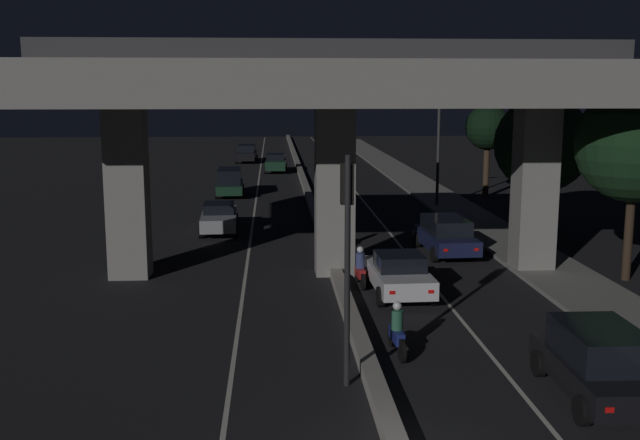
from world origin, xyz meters
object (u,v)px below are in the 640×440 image
car_dark_blue_third (446,235)px  car_dark_green_second_oncoming (230,182)px  car_black_fourth_oncoming (247,153)px  motorcycle_red_filtering_mid (360,269)px  street_lamp (433,133)px  motorcycle_black_filtering_far (342,233)px  traffic_light_left_of_median (347,231)px  car_dark_green_third_oncoming (276,163)px  car_black_lead (599,362)px  car_white_second (399,274)px  car_silver_lead_oncoming (219,217)px  motorcycle_blue_filtering_near (397,332)px

car_dark_blue_third → car_dark_green_second_oncoming: car_dark_green_second_oncoming is taller
car_black_fourth_oncoming → motorcycle_red_filtering_mid: size_ratio=2.72×
street_lamp → motorcycle_red_filtering_mid: bearing=-109.7°
motorcycle_red_filtering_mid → motorcycle_black_filtering_far: size_ratio=0.98×
traffic_light_left_of_median → car_dark_green_third_oncoming: traffic_light_left_of_median is taller
traffic_light_left_of_median → car_dark_green_third_oncoming: 46.69m
car_black_lead → car_dark_green_second_oncoming: bearing=17.9°
car_white_second → car_black_fourth_oncoming: (-6.74, 48.02, 0.13)m
car_black_lead → car_dark_blue_third: 15.23m
car_dark_blue_third → car_silver_lead_oncoming: 11.52m
car_dark_blue_third → car_dark_green_second_oncoming: 21.11m
street_lamp → car_black_fourth_oncoming: size_ratio=1.56×
car_dark_green_second_oncoming → motorcycle_black_filtering_far: bearing=17.7°
street_lamp → car_black_lead: 28.33m
traffic_light_left_of_median → car_dark_green_third_oncoming: bearing=91.7°
car_silver_lead_oncoming → car_dark_green_second_oncoming: size_ratio=1.02×
motorcycle_blue_filtering_near → car_silver_lead_oncoming: bearing=14.8°
street_lamp → motorcycle_red_filtering_mid: 19.35m
car_silver_lead_oncoming → motorcycle_black_filtering_far: bearing=52.6°
car_dark_green_third_oncoming → motorcycle_black_filtering_far: car_dark_green_third_oncoming is taller
street_lamp → car_silver_lead_oncoming: size_ratio=1.54×
motorcycle_red_filtering_mid → motorcycle_black_filtering_far: motorcycle_black_filtering_far is taller
car_white_second → motorcycle_red_filtering_mid: car_white_second is taller
car_dark_green_third_oncoming → car_black_fourth_oncoming: size_ratio=0.86×
car_dark_green_second_oncoming → car_black_fourth_oncoming: car_dark_green_second_oncoming is taller
car_silver_lead_oncoming → motorcycle_black_filtering_far: motorcycle_black_filtering_far is taller
motorcycle_blue_filtering_near → motorcycle_red_filtering_mid: same height
car_white_second → car_silver_lead_oncoming: bearing=28.4°
car_white_second → car_dark_green_second_oncoming: 25.81m
car_silver_lead_oncoming → car_black_fourth_oncoming: car_black_fourth_oncoming is taller
car_dark_green_second_oncoming → street_lamp: bearing=63.6°
motorcycle_red_filtering_mid → motorcycle_blue_filtering_near: bearing=177.3°
motorcycle_black_filtering_far → car_white_second: bearing=-168.8°
car_black_lead → car_dark_green_third_oncoming: car_black_lead is taller
car_dark_blue_third → motorcycle_black_filtering_far: size_ratio=2.59×
street_lamp → car_silver_lead_oncoming: (-12.13, -7.10, -3.66)m
motorcycle_blue_filtering_near → car_black_lead: bearing=-130.6°
car_dark_green_second_oncoming → car_black_fourth_oncoming: (0.36, 23.20, -0.07)m
car_dark_blue_third → motorcycle_blue_filtering_near: 12.80m
car_black_fourth_oncoming → traffic_light_left_of_median: bearing=6.5°
motorcycle_red_filtering_mid → car_black_lead: bearing=-161.2°
car_silver_lead_oncoming → car_dark_green_second_oncoming: car_dark_green_second_oncoming is taller
street_lamp → car_black_lead: bearing=-94.4°
car_dark_green_second_oncoming → car_dark_green_third_oncoming: 14.40m
traffic_light_left_of_median → car_white_second: 8.65m
car_dark_green_third_oncoming → car_black_lead: bearing=10.4°
car_dark_green_third_oncoming → motorcycle_blue_filtering_near: size_ratio=2.20×
car_dark_green_second_oncoming → motorcycle_blue_filtering_near: (6.07, -30.61, -0.32)m
car_dark_blue_third → car_black_lead: bearing=177.3°
car_black_fourth_oncoming → motorcycle_red_filtering_mid: car_black_fourth_oncoming is taller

